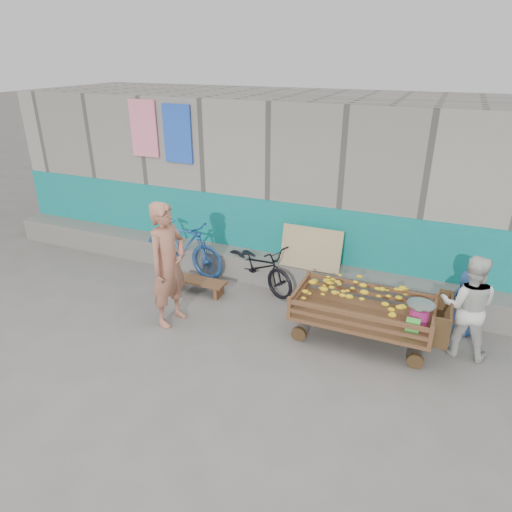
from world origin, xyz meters
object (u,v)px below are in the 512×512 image
at_px(bench, 198,283).
at_px(bicycle_dark, 258,266).
at_px(child, 465,303).
at_px(vendor_man, 168,265).
at_px(woman, 468,306).
at_px(banana_cart, 360,303).
at_px(bicycle_blue, 183,247).

distance_m(bench, bicycle_dark, 1.05).
height_order(child, bicycle_dark, child).
distance_m(vendor_man, woman, 4.07).
xyz_separation_m(woman, bicycle_dark, (-3.21, 0.64, -0.30)).
relative_size(banana_cart, vendor_man, 1.10).
height_order(bench, bicycle_blue, bicycle_blue).
bearing_deg(child, bench, -9.92).
relative_size(woman, bicycle_dark, 0.91).
bearing_deg(child, bicycle_blue, -17.59).
xyz_separation_m(banana_cart, bicycle_blue, (-3.35, 0.88, -0.08)).
height_order(woman, bicycle_dark, woman).
height_order(banana_cart, bench, banana_cart).
xyz_separation_m(vendor_man, bicycle_dark, (0.77, 1.48, -0.52)).
distance_m(child, bicycle_blue, 4.68).
xyz_separation_m(bench, vendor_man, (0.08, -0.92, 0.75)).
distance_m(woman, child, 0.54).
bearing_deg(bench, child, 5.81).
bearing_deg(bicycle_dark, vendor_man, 175.21).
bearing_deg(bicycle_blue, bench, -126.34).
xyz_separation_m(bench, child, (4.06, 0.41, 0.31)).
bearing_deg(bench, banana_cart, -6.55).
relative_size(banana_cart, bicycle_dark, 1.31).
bearing_deg(child, bicycle_dark, -18.44).
height_order(bench, woman, woman).
xyz_separation_m(vendor_man, bicycle_blue, (-0.70, 1.48, -0.42)).
relative_size(bench, woman, 0.68).
xyz_separation_m(vendor_man, child, (3.98, 1.33, -0.44)).
height_order(woman, child, woman).
relative_size(banana_cart, child, 2.08).
bearing_deg(vendor_man, bench, 13.24).
bearing_deg(bench, bicycle_blue, 137.37).
bearing_deg(vendor_man, bicycle_blue, 33.25).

